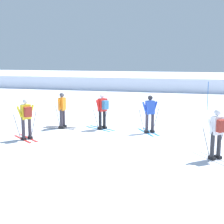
{
  "coord_description": "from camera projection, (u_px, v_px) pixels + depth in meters",
  "views": [
    {
      "loc": [
        2.94,
        -12.75,
        3.4
      ],
      "look_at": [
        -0.59,
        1.13,
        0.9
      ],
      "focal_mm": 51.12,
      "sensor_mm": 36.0,
      "label": 1
    }
  ],
  "objects": [
    {
      "name": "skier_orange",
      "position": [
        62.0,
        109.0,
        15.2
      ],
      "size": [
        1.61,
        1.0,
        1.71
      ],
      "color": "black",
      "rests_on": "ground"
    },
    {
      "name": "skier_white",
      "position": [
        217.0,
        132.0,
        10.48
      ],
      "size": [
        1.29,
        1.48,
        1.71
      ],
      "color": "silver",
      "rests_on": "ground"
    },
    {
      "name": "ground_plane",
      "position": [
        119.0,
        138.0,
        13.47
      ],
      "size": [
        120.0,
        120.0,
        0.0
      ],
      "primitive_type": "plane",
      "color": "silver"
    },
    {
      "name": "far_snow_ridge",
      "position": [
        164.0,
        83.0,
        33.48
      ],
      "size": [
        80.0,
        6.37,
        1.32
      ],
      "primitive_type": "cube",
      "color": "silver",
      "rests_on": "ground"
    },
    {
      "name": "skier_red",
      "position": [
        103.0,
        109.0,
        14.92
      ],
      "size": [
        1.58,
        1.1,
        1.71
      ],
      "color": "#237AC6",
      "rests_on": "ground"
    },
    {
      "name": "skier_blue",
      "position": [
        150.0,
        113.0,
        14.21
      ],
      "size": [
        1.18,
        1.55,
        1.71
      ],
      "color": "#237AC6",
      "rests_on": "ground"
    },
    {
      "name": "trail_marker_pole",
      "position": [
        208.0,
        96.0,
        20.35
      ],
      "size": [
        0.04,
        0.04,
        1.83
      ],
      "primitive_type": "cylinder",
      "color": "#1E56AD",
      "rests_on": "ground"
    },
    {
      "name": "skier_yellow",
      "position": [
        26.0,
        117.0,
        13.05
      ],
      "size": [
        1.5,
        1.26,
        1.71
      ],
      "color": "red",
      "rests_on": "ground"
    }
  ]
}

